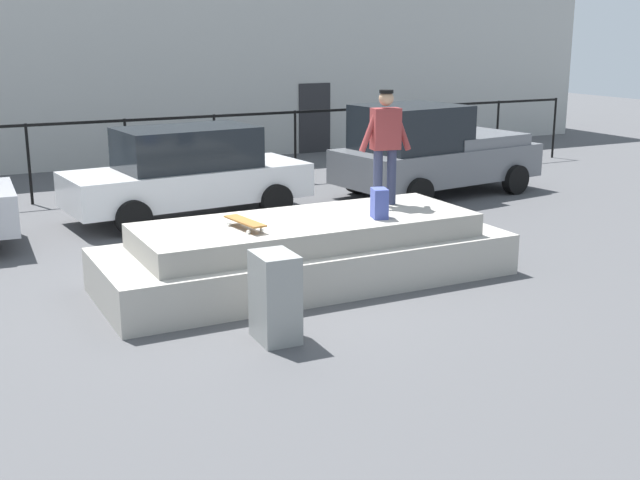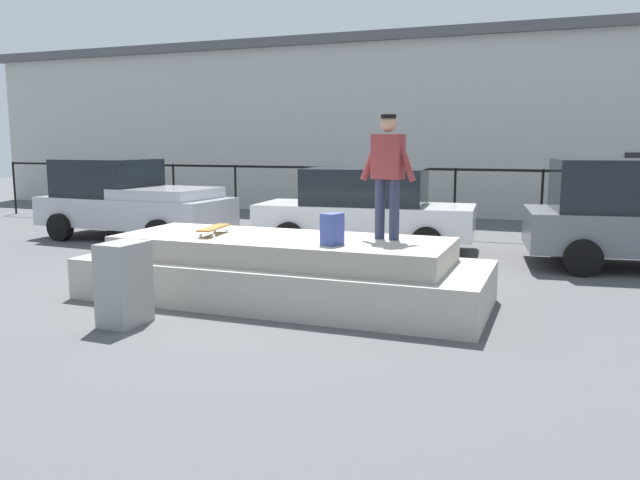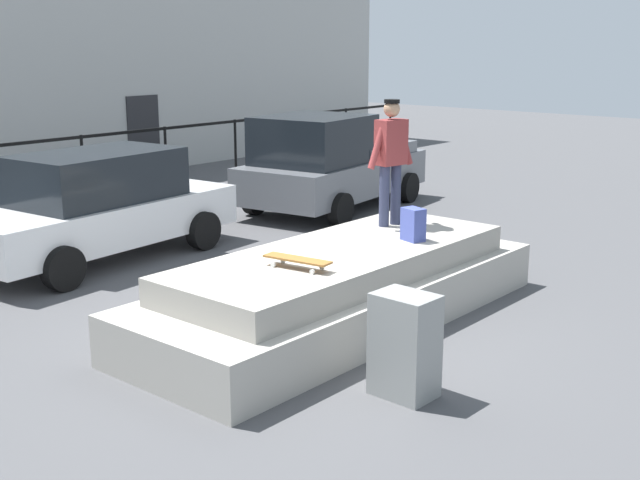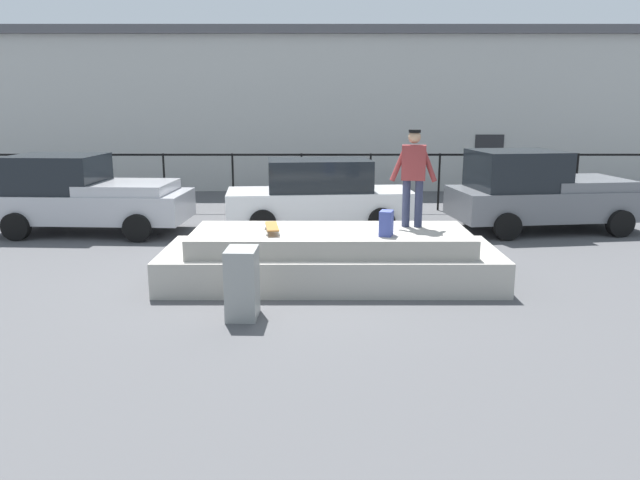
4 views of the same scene
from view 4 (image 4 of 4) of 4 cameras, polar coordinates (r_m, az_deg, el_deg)
The scene contains 11 objects.
ground_plane at distance 10.97m, azimuth -2.83°, elevation -3.74°, with size 60.00×60.00×0.00m, color #4C4C4F.
concrete_ledge at distance 10.78m, azimuth 0.94°, elevation -1.70°, with size 5.84×2.15×0.92m.
skateboarder at distance 10.96m, azimuth 8.64°, elevation 6.31°, with size 0.83×0.30×1.72m.
skateboard at distance 10.51m, azimuth -4.53°, elevation 1.24°, with size 0.31×0.84×0.12m.
backpack at distance 10.27m, azimuth 6.14°, elevation 1.56°, with size 0.28×0.20×0.42m, color #3F4C99.
car_silver_pickup_near at distance 15.85m, azimuth -21.04°, elevation 3.95°, with size 4.67×2.32×1.88m.
car_white_sedan_mid at distance 15.35m, azimuth -0.10°, elevation 4.33°, with size 4.70×2.30×1.72m.
car_grey_pickup_far at distance 16.01m, azimuth 19.63°, elevation 4.26°, with size 4.73×2.67×1.97m.
utility_box at distance 9.04m, azimuth -7.28°, elevation -4.01°, with size 0.44×0.60×1.04m, color gray.
fence_row at distance 17.90m, azimuth -1.76°, elevation 6.47°, with size 24.06×0.06×1.66m.
warehouse_building at distance 25.43m, azimuth -1.27°, elevation 12.08°, with size 33.08×7.73×5.66m.
Camera 4 is at (0.53, -10.51, 3.09)m, focal length 34.44 mm.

